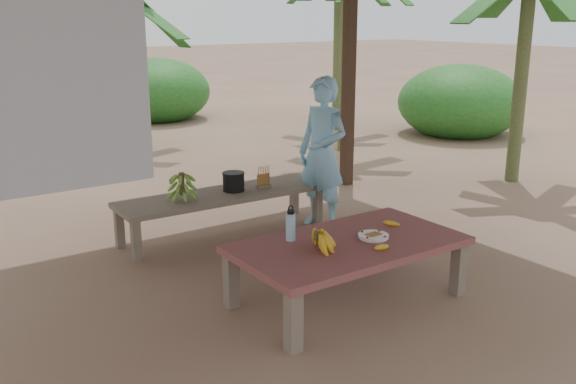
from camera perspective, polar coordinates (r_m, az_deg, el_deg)
ground at (r=5.38m, az=-2.16°, el=-8.79°), size 80.00×80.00×0.00m
work_table at (r=5.07m, az=5.38°, el=-5.07°), size 1.80×1.01×0.50m
bench at (r=6.61m, az=-5.77°, el=-0.53°), size 2.21×0.66×0.45m
ripe_banana_bunch at (r=4.81m, az=2.53°, el=-4.30°), size 0.34×0.32×0.17m
plate at (r=5.13m, az=7.60°, el=-3.92°), size 0.24×0.24×0.04m
loose_banana_front at (r=4.89m, az=8.34°, el=-4.87°), size 0.17×0.06×0.04m
loose_banana_side at (r=5.45m, az=9.17°, el=-2.78°), size 0.14×0.13×0.04m
water_flask at (r=5.01m, az=0.24°, el=-3.01°), size 0.08×0.08×0.29m
green_banana_stalk at (r=6.37m, az=-9.41°, el=0.58°), size 0.26×0.26×0.29m
cooking_pot at (r=6.64m, az=-4.86°, el=0.90°), size 0.22×0.22×0.19m
skewer_rack at (r=6.73m, az=-2.21°, el=1.38°), size 0.18×0.08×0.24m
woman at (r=6.77m, az=3.08°, el=3.48°), size 0.51×0.66×1.61m
banana_plant_n at (r=11.11m, az=-13.78°, el=15.08°), size 1.80×1.80×2.69m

